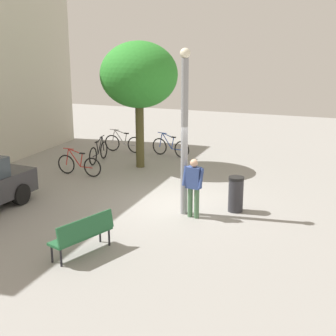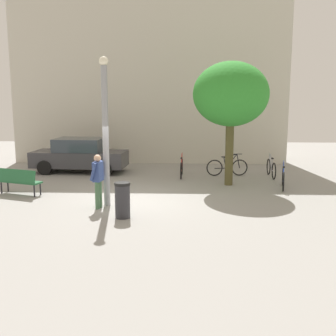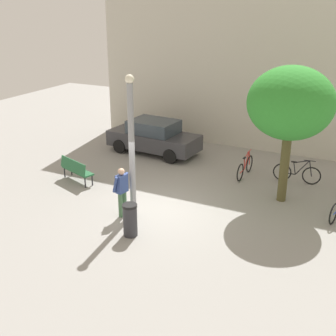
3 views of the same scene
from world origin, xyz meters
name	(u,v)px [view 3 (image 3 of 3)]	position (x,y,z in m)	size (l,w,h in m)	color
ground_plane	(158,210)	(0.00, 0.00, 0.00)	(36.00, 36.00, 0.00)	gray
building_facade	(244,52)	(0.00, 8.74, 4.33)	(14.00, 2.00, 8.67)	beige
lamppost	(132,143)	(-0.65, -0.50, 2.43)	(0.28, 0.28, 4.58)	gray
person_by_lamppost	(122,189)	(-0.86, -0.84, 0.97)	(0.35, 0.62, 1.67)	#47704C
park_bench	(76,169)	(-4.01, 0.79, 0.55)	(1.67, 0.97, 0.92)	#236038
plaza_tree	(291,104)	(3.52, 2.69, 3.47)	(2.86, 2.86, 4.71)	brown
bicycle_red	(245,167)	(1.68, 4.29, 0.38)	(0.11, 1.81, 0.97)	black
bicycle_black	(297,173)	(3.67, 4.57, 0.38)	(1.81, 0.23, 0.97)	black
parked_car_charcoal	(154,137)	(-2.95, 5.19, 0.77)	(4.31, 2.05, 1.55)	#38383D
trash_bin	(130,220)	(0.04, -1.83, 0.52)	(0.45, 0.45, 1.02)	#2D2D33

